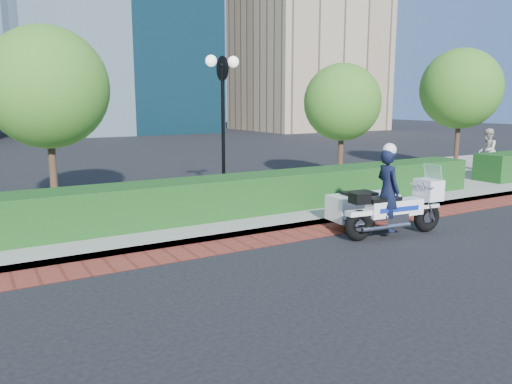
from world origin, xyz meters
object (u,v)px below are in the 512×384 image
tree_c (342,102)px  police_motorcycle (380,202)px  pedestrian (487,151)px  tree_b (47,88)px  tree_d (461,89)px  lamppost (223,106)px

tree_c → police_motorcycle: 7.27m
tree_c → pedestrian: tree_c is taller
tree_b → tree_d: bearing=0.0°
tree_c → tree_d: size_ratio=0.83×
tree_c → tree_d: bearing=0.0°
lamppost → tree_b: 4.71m
tree_d → pedestrian: 2.86m
police_motorcycle → pedestrian: size_ratio=1.47×
tree_b → pedestrian: size_ratio=2.67×
tree_b → police_motorcycle: size_ratio=1.82×
police_motorcycle → tree_d: bearing=36.4°
pedestrian → tree_c: bearing=-41.9°
lamppost → tree_d: tree_d is taller
lamppost → police_motorcycle: lamppost is taller
police_motorcycle → tree_b: bearing=143.8°
tree_c → tree_d: (6.50, 0.00, 0.56)m
tree_d → police_motorcycle: tree_d is taller
tree_b → police_motorcycle: tree_b is taller
tree_c → pedestrian: size_ratio=2.35×
tree_c → police_motorcycle: size_ratio=1.61×
tree_b → police_motorcycle: (6.34, -5.85, -2.69)m
tree_d → lamppost: bearing=-173.8°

